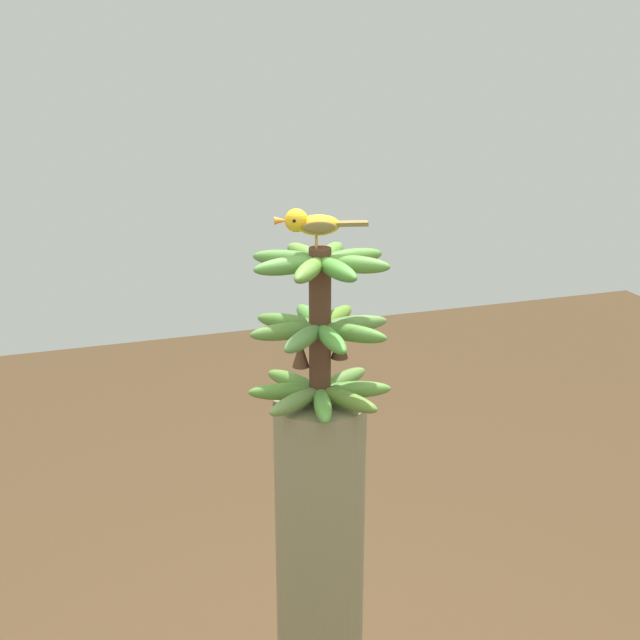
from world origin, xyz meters
name	(u,v)px	position (x,y,z in m)	size (l,w,h in m)	color
banana_bunch	(320,328)	(0.00, 0.00, 1.43)	(0.30, 0.30, 0.34)	#4C2D1E
perched_bird	(310,223)	(0.02, -0.01, 1.65)	(0.19, 0.07, 0.08)	#C68933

